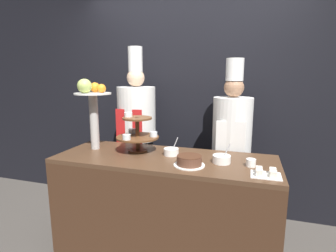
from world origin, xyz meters
The scene contains 11 objects.
wall_back centered at (0.00, 1.32, 1.40)m, with size 10.00×0.06×2.80m.
buffet_counter centered at (0.00, 0.34, 0.45)m, with size 1.86×0.69×0.91m.
tiered_stand centered at (-0.29, 0.43, 1.08)m, with size 0.38×0.38×0.35m.
fruit_pedestal centered at (-0.71, 0.39, 1.35)m, with size 0.33×0.33×0.65m.
cake_round centered at (0.25, 0.20, 0.95)m, with size 0.24×0.24×0.08m.
cup_white centered at (0.70, 0.32, 0.94)m, with size 0.07×0.07×0.06m.
cake_square_tray centered at (0.80, 0.15, 0.93)m, with size 0.20×0.16×0.05m.
serving_bowl_near centered at (0.48, 0.33, 0.94)m, with size 0.14×0.14×0.16m.
serving_bowl_far centered at (0.04, 0.42, 0.94)m, with size 0.13×0.13×0.16m.
chef_left centered at (-0.51, 0.93, 1.00)m, with size 0.42×0.42×1.89m.
chef_center_left centered at (0.51, 0.93, 0.95)m, with size 0.38×0.38×1.75m.
Camera 1 is at (0.66, -1.68, 1.58)m, focal length 28.00 mm.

